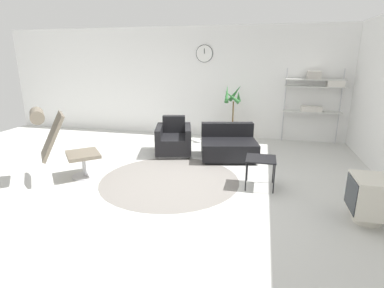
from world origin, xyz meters
The scene contains 10 objects.
ground_plane centered at (0.00, 0.00, 0.00)m, with size 12.00×12.00×0.00m, color silver.
wall_back centered at (0.00, 3.02, 1.40)m, with size 12.00×0.09×2.80m.
round_rug centered at (-0.29, -0.21, 0.00)m, with size 2.37×2.37×0.01m.
lounge_chair centered at (-2.06, -0.64, 0.75)m, with size 1.11×1.07×1.25m.
armchair_red centered at (-0.66, 1.27, 0.29)m, with size 0.95×1.06×0.78m.
couch_low centered at (0.54, 1.23, 0.25)m, with size 1.29×1.15×0.68m.
side_table centered at (1.21, -0.14, 0.44)m, with size 0.46×0.46×0.49m.
crt_television centered at (2.57, -0.94, 0.33)m, with size 0.46×0.54×0.60m.
potted_plant centered at (0.49, 2.49, 0.54)m, with size 0.43×0.46×1.41m.
shelf_unit centered at (2.41, 2.78, 1.26)m, with size 1.32×0.28×1.79m.
Camera 1 is at (1.18, -4.77, 2.01)m, focal length 28.00 mm.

